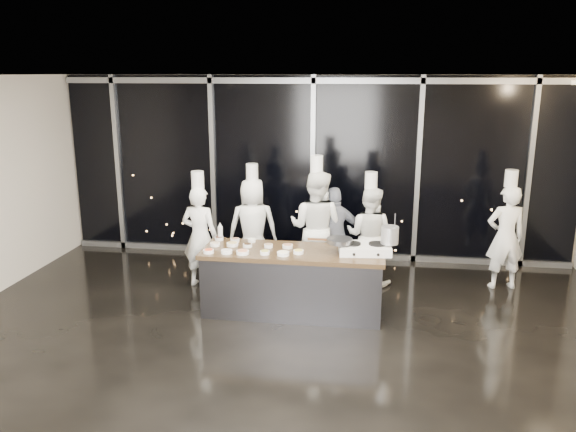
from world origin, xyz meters
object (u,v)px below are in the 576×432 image
chef_far_left (200,235)px  chef_side (505,236)px  demo_counter (293,281)px  stove (365,248)px  chef_right (369,235)px  stock_pot (390,235)px  chef_center (316,227)px  frying_pan (339,241)px  guest (335,235)px  chef_left (253,226)px

chef_far_left → chef_side: (4.61, 0.60, 0.02)m
demo_counter → chef_side: size_ratio=1.34×
stove → chef_right: size_ratio=0.40×
stock_pot → chef_side: 2.26m
stock_pot → chef_far_left: 2.95m
chef_center → chef_far_left: bearing=27.0°
stove → chef_far_left: 2.63m
chef_right → stock_pot: bearing=118.8°
stove → chef_far_left: bearing=156.6°
frying_pan → guest: 1.36m
frying_pan → stock_pot: stock_pot is taller
stove → chef_side: chef_side is taller
stock_pot → chef_side: chef_side is taller
stove → chef_side: bearing=27.1°
chef_left → chef_side: same height
stock_pot → chef_center: size_ratio=0.11×
stove → frying_pan: (-0.34, -0.03, 0.10)m
chef_far_left → frying_pan: bearing=167.5°
chef_left → chef_side: 3.91m
stove → stock_pot: (0.32, 0.03, 0.19)m
chef_far_left → chef_side: chef_side is taller
chef_left → chef_right: size_ratio=1.04×
chef_left → chef_center: 1.07m
chef_far_left → chef_side: 4.65m
chef_center → chef_side: size_ratio=1.10×
guest → chef_right: 0.54m
stove → guest: 1.39m
chef_side → chef_far_left: bearing=-4.2°
stock_pot → chef_far_left: chef_far_left is taller
stove → chef_left: bearing=136.6°
frying_pan → chef_side: size_ratio=0.33×
demo_counter → chef_right: chef_right is taller
chef_far_left → guest: chef_far_left is taller
stove → guest: bearing=104.4°
stock_pot → chef_center: (-1.09, 1.14, -0.25)m
guest → chef_right: chef_right is taller
frying_pan → stock_pot: bearing=-0.8°
demo_counter → chef_right: size_ratio=1.39×
guest → stock_pot: bearing=102.8°
frying_pan → chef_center: 1.28m
stove → chef_far_left: (-2.51, 0.78, -0.15)m
demo_counter → chef_left: chef_left is taller
guest → chef_center: bearing=3.1°
frying_pan → chef_far_left: chef_far_left is taller
guest → chef_side: (2.58, 0.09, 0.07)m
chef_side → stove: bearing=21.6°
chef_center → chef_right: size_ratio=1.14×
frying_pan → chef_side: 2.83m
guest → chef_side: chef_side is taller
guest → stove: bearing=90.8°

